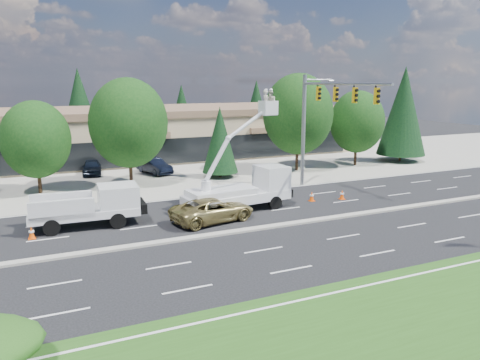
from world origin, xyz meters
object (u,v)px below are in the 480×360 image
signal_mast (319,113)px  bucket_truck (246,184)px  utility_pickup (93,210)px  minivan (213,210)px

signal_mast → bucket_truck: bearing=-159.7°
utility_pickup → minivan: bearing=-13.5°
utility_pickup → minivan: size_ratio=1.20×
bucket_truck → minivan: 3.64m
utility_pickup → bucket_truck: size_ratio=0.79×
signal_mast → minivan: (-10.56, -4.44, -5.32)m
signal_mast → minivan: size_ratio=1.92×
signal_mast → minivan: 12.63m
utility_pickup → signal_mast: bearing=11.2°
signal_mast → utility_pickup: bearing=-172.3°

